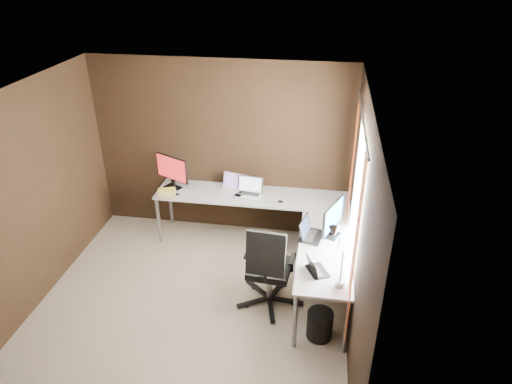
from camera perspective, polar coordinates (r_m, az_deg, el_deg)
room at (r=4.80m, az=-4.93°, el=-2.62°), size 3.60×3.60×2.50m
desk at (r=5.85m, az=2.31°, el=-3.20°), size 2.65×2.25×0.73m
drawer_pedestal at (r=6.12m, az=7.85°, el=-6.10°), size 0.42×0.50×0.60m
monitor_left at (r=6.44m, az=-10.47°, el=2.69°), size 0.51×0.27×0.48m
monitor_right at (r=5.34m, az=9.60°, el=-3.19°), size 0.23×0.50×0.44m
laptop_white at (r=6.35m, az=-2.86°, el=0.58°), size 0.40×0.32×0.23m
laptop_silver at (r=6.25m, az=-0.85°, el=0.13°), size 0.38×0.28×0.24m
laptop_black_big at (r=5.40m, az=6.69°, el=-5.08°), size 0.31×0.39×0.23m
laptop_black_small at (r=4.86m, az=7.46°, el=-9.52°), size 0.28×0.31×0.18m
book_stack at (r=6.35m, az=-11.11°, el=-0.11°), size 0.28×0.25×0.08m
mouse_left at (r=6.33m, az=-9.84°, el=-0.28°), size 0.09×0.08×0.03m
mouse_corner at (r=6.07m, az=3.07°, el=-1.20°), size 0.09×0.07×0.03m
desk_lamp at (r=4.55m, az=9.99°, el=-6.97°), size 0.20×0.24×0.65m
office_chair at (r=5.38m, az=1.61°, el=-11.10°), size 0.62×0.62×1.10m
wastebasket at (r=5.14m, az=7.97°, el=-16.09°), size 0.35×0.35×0.32m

